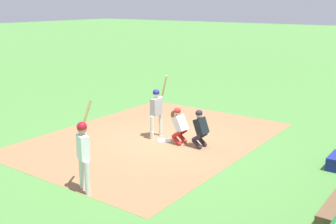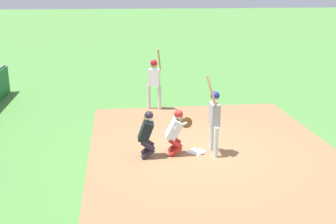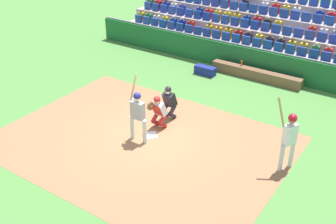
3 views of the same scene
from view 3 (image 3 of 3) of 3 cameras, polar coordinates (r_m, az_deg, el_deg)
ground_plane at (r=14.25m, az=-2.42°, el=-3.22°), size 160.00×160.00×0.00m
infield_dirt_patch at (r=13.91m, az=-3.64°, el=-4.11°), size 9.25×6.93×0.01m
home_plate_marker at (r=14.24m, az=-2.42°, el=-3.17°), size 0.62×0.62×0.02m
batter_at_plate at (r=13.48m, az=-4.16°, el=0.12°), size 0.65×0.44×2.25m
catcher_crouching at (r=14.34m, az=-1.36°, el=0.29°), size 0.48×0.71×1.28m
home_plate_umpire at (r=14.95m, az=0.13°, el=1.56°), size 0.47×0.47×1.30m
dugout_wall at (r=19.38m, az=9.71°, el=7.29°), size 15.81×0.24×1.22m
dugout_bench at (r=18.67m, az=11.82°, el=5.04°), size 4.06×0.40×0.44m
water_bottle_on_bench at (r=18.84m, az=9.98°, el=6.55°), size 0.07×0.07×0.24m
equipment_duffel_bag at (r=18.80m, az=5.06°, el=5.64°), size 0.96×0.36×0.39m
on_deck_batter at (r=12.55m, az=16.18°, el=-3.05°), size 0.67×0.56×2.32m
bleacher_stand at (r=22.62m, az=13.93°, el=10.79°), size 15.56×3.62×2.90m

